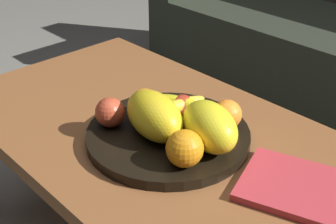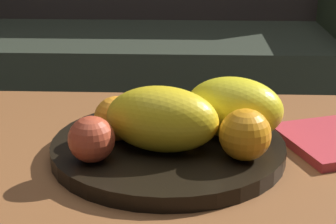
# 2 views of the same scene
# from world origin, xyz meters

# --- Properties ---
(coffee_table) EXTENTS (1.12, 0.63, 0.44)m
(coffee_table) POSITION_xyz_m (0.00, 0.00, 0.40)
(coffee_table) COLOR brown
(coffee_table) RESTS_ON ground_plane
(couch) EXTENTS (1.70, 0.70, 0.90)m
(couch) POSITION_xyz_m (-0.13, 1.23, 0.30)
(couch) COLOR #272D21
(couch) RESTS_ON ground_plane
(fruit_bowl) EXTENTS (0.38, 0.38, 0.03)m
(fruit_bowl) POSITION_xyz_m (0.04, -0.01, 0.46)
(fruit_bowl) COLOR black
(fruit_bowl) RESTS_ON coffee_table
(melon_large_front) EXTENTS (0.18, 0.15, 0.10)m
(melon_large_front) POSITION_xyz_m (0.15, 0.01, 0.52)
(melon_large_front) COLOR yellow
(melon_large_front) RESTS_ON fruit_bowl
(melon_smaller_beside) EXTENTS (0.19, 0.14, 0.10)m
(melon_smaller_beside) POSITION_xyz_m (0.03, -0.05, 0.52)
(melon_smaller_beside) COLOR yellow
(melon_smaller_beside) RESTS_ON fruit_bowl
(orange_front) EXTENTS (0.08, 0.08, 0.08)m
(orange_front) POSITION_xyz_m (0.16, -0.08, 0.51)
(orange_front) COLOR orange
(orange_front) RESTS_ON fruit_bowl
(orange_left) EXTENTS (0.07, 0.07, 0.07)m
(orange_left) POSITION_xyz_m (0.12, 0.10, 0.50)
(orange_left) COLOR orange
(orange_left) RESTS_ON fruit_bowl
(orange_right) EXTENTS (0.07, 0.07, 0.07)m
(orange_right) POSITION_xyz_m (-0.04, -0.01, 0.50)
(orange_right) COLOR orange
(orange_right) RESTS_ON fruit_bowl
(apple_front) EXTENTS (0.06, 0.06, 0.06)m
(apple_front) POSITION_xyz_m (0.03, 0.05, 0.50)
(apple_front) COLOR #A9341E
(apple_front) RESTS_ON fruit_bowl
(apple_left) EXTENTS (0.07, 0.07, 0.07)m
(apple_left) POSITION_xyz_m (-0.07, -0.09, 0.50)
(apple_left) COLOR #BF4529
(apple_left) RESTS_ON fruit_bowl
(banana_bunch) EXTENTS (0.18, 0.15, 0.06)m
(banana_bunch) POSITION_xyz_m (0.02, 0.04, 0.50)
(banana_bunch) COLOR yellow
(banana_bunch) RESTS_ON fruit_bowl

